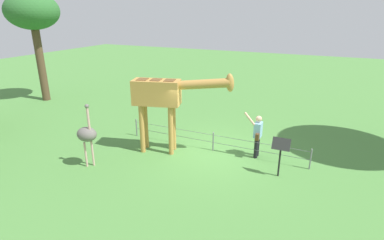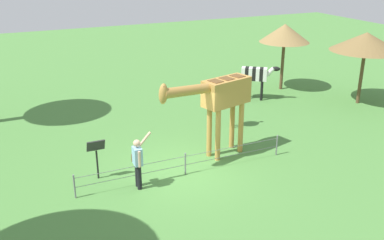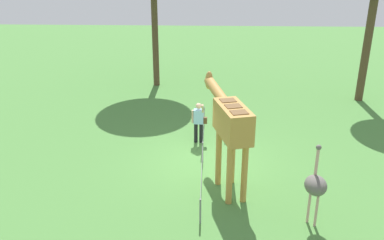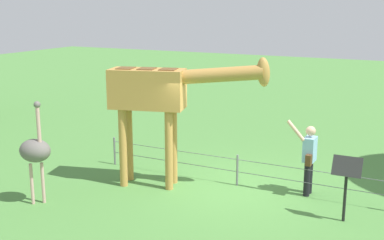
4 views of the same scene
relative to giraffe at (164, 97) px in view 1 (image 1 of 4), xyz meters
name	(u,v)px [view 1 (image 1 of 4)]	position (x,y,z in m)	size (l,w,h in m)	color
ground_plane	(211,152)	(1.62, 0.59, -2.15)	(60.00, 60.00, 0.00)	#4C843D
giraffe	(164,97)	(0.00, 0.00, 0.00)	(3.63, 1.41, 3.08)	#BC8942
visitor	(257,134)	(3.24, 0.96, -1.25)	(0.63, 0.58, 1.71)	black
ostrich	(87,134)	(-1.78, -2.15, -0.98)	(0.70, 0.56, 2.25)	#CC9E93
tree_west	(33,14)	(-10.05, 3.21, 2.76)	(2.87, 2.87, 6.06)	brown
info_sign	(281,149)	(4.23, -0.12, -1.20)	(0.56, 0.21, 1.32)	black
wire_fence	(213,141)	(1.62, 0.79, -1.75)	(7.05, 0.05, 0.75)	slate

